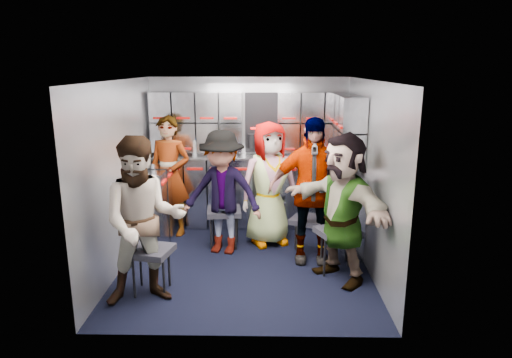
{
  "coord_description": "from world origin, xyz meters",
  "views": [
    {
      "loc": [
        0.22,
        -4.96,
        2.26
      ],
      "look_at": [
        0.12,
        0.35,
        0.93
      ],
      "focal_mm": 32.0,
      "sensor_mm": 36.0,
      "label": 1
    }
  ],
  "objects_px": {
    "attendant_arc_b": "(222,193)",
    "attendant_arc_d": "(311,191)",
    "jump_seat_center": "(269,209)",
    "jump_seat_mid_right": "(309,222)",
    "attendant_arc_c": "(269,184)",
    "attendant_arc_e": "(342,208)",
    "jump_seat_mid_left": "(224,213)",
    "jump_seat_near_right": "(338,234)",
    "jump_seat_near_left": "(151,253)",
    "attendant_arc_a": "(144,222)",
    "attendant_standing": "(170,176)"
  },
  "relations": [
    {
      "from": "jump_seat_mid_right",
      "to": "attendant_arc_c",
      "type": "bearing_deg",
      "value": 143.14
    },
    {
      "from": "attendant_arc_e",
      "to": "jump_seat_mid_left",
      "type": "bearing_deg",
      "value": -158.53
    },
    {
      "from": "jump_seat_mid_right",
      "to": "attendant_standing",
      "type": "relative_size",
      "value": 0.32
    },
    {
      "from": "attendant_arc_a",
      "to": "attendant_arc_c",
      "type": "height_order",
      "value": "attendant_arc_a"
    },
    {
      "from": "jump_seat_mid_right",
      "to": "jump_seat_near_left",
      "type": "bearing_deg",
      "value": -149.08
    },
    {
      "from": "attendant_arc_d",
      "to": "attendant_arc_e",
      "type": "bearing_deg",
      "value": -57.66
    },
    {
      "from": "jump_seat_near_left",
      "to": "jump_seat_mid_right",
      "type": "xyz_separation_m",
      "value": [
        1.68,
        1.01,
        -0.01
      ]
    },
    {
      "from": "jump_seat_center",
      "to": "attendant_arc_d",
      "type": "height_order",
      "value": "attendant_arc_d"
    },
    {
      "from": "attendant_arc_b",
      "to": "jump_seat_center",
      "type": "bearing_deg",
      "value": 54.98
    },
    {
      "from": "jump_seat_near_left",
      "to": "attendant_standing",
      "type": "bearing_deg",
      "value": 94.57
    },
    {
      "from": "jump_seat_mid_left",
      "to": "jump_seat_mid_right",
      "type": "height_order",
      "value": "jump_seat_mid_left"
    },
    {
      "from": "attendant_arc_c",
      "to": "attendant_arc_e",
      "type": "bearing_deg",
      "value": -74.86
    },
    {
      "from": "jump_seat_center",
      "to": "attendant_arc_c",
      "type": "distance_m",
      "value": 0.43
    },
    {
      "from": "jump_seat_near_right",
      "to": "jump_seat_center",
      "type": "bearing_deg",
      "value": 126.34
    },
    {
      "from": "jump_seat_near_left",
      "to": "attendant_arc_d",
      "type": "bearing_deg",
      "value": 26.19
    },
    {
      "from": "attendant_arc_d",
      "to": "attendant_arc_c",
      "type": "bearing_deg",
      "value": 134.46
    },
    {
      "from": "attendant_standing",
      "to": "attendant_arc_b",
      "type": "distance_m",
      "value": 0.99
    },
    {
      "from": "jump_seat_center",
      "to": "attendant_arc_c",
      "type": "relative_size",
      "value": 0.3
    },
    {
      "from": "attendant_arc_d",
      "to": "attendant_arc_e",
      "type": "distance_m",
      "value": 0.56
    },
    {
      "from": "attendant_arc_b",
      "to": "attendant_arc_d",
      "type": "height_order",
      "value": "attendant_arc_d"
    },
    {
      "from": "jump_seat_mid_right",
      "to": "attendant_arc_c",
      "type": "relative_size",
      "value": 0.32
    },
    {
      "from": "attendant_arc_a",
      "to": "attendant_arc_b",
      "type": "bearing_deg",
      "value": 47.3
    },
    {
      "from": "jump_seat_mid_right",
      "to": "attendant_arc_a",
      "type": "xyz_separation_m",
      "value": [
        -1.68,
        -1.19,
        0.41
      ]
    },
    {
      "from": "jump_seat_near_left",
      "to": "attendant_arc_a",
      "type": "relative_size",
      "value": 0.29
    },
    {
      "from": "jump_seat_center",
      "to": "attendant_arc_e",
      "type": "distance_m",
      "value": 1.48
    },
    {
      "from": "jump_seat_near_left",
      "to": "attendant_arc_b",
      "type": "bearing_deg",
      "value": 59.12
    },
    {
      "from": "jump_seat_center",
      "to": "attendant_standing",
      "type": "distance_m",
      "value": 1.4
    },
    {
      "from": "jump_seat_near_left",
      "to": "attendant_arc_b",
      "type": "relative_size",
      "value": 0.31
    },
    {
      "from": "jump_seat_near_left",
      "to": "attendant_arc_a",
      "type": "height_order",
      "value": "attendant_arc_a"
    },
    {
      "from": "jump_seat_center",
      "to": "attendant_arc_a",
      "type": "relative_size",
      "value": 0.29
    },
    {
      "from": "attendant_arc_a",
      "to": "jump_seat_mid_left",
      "type": "bearing_deg",
      "value": 50.33
    },
    {
      "from": "jump_seat_mid_left",
      "to": "attendant_arc_e",
      "type": "bearing_deg",
      "value": -34.08
    },
    {
      "from": "jump_seat_mid_left",
      "to": "jump_seat_near_left",
      "type": "bearing_deg",
      "value": -117.06
    },
    {
      "from": "jump_seat_mid_right",
      "to": "attendant_arc_e",
      "type": "height_order",
      "value": "attendant_arc_e"
    },
    {
      "from": "jump_seat_mid_right",
      "to": "attendant_arc_d",
      "type": "bearing_deg",
      "value": -90.0
    },
    {
      "from": "attendant_arc_c",
      "to": "attendant_arc_e",
      "type": "xyz_separation_m",
      "value": [
        0.76,
        -1.03,
        0.01
      ]
    },
    {
      "from": "jump_seat_near_left",
      "to": "jump_seat_mid_right",
      "type": "bearing_deg",
      "value": 30.92
    },
    {
      "from": "jump_seat_near_right",
      "to": "attendant_arc_b",
      "type": "bearing_deg",
      "value": 157.97
    },
    {
      "from": "jump_seat_center",
      "to": "jump_seat_mid_right",
      "type": "bearing_deg",
      "value": -48.37
    },
    {
      "from": "jump_seat_near_right",
      "to": "attendant_arc_c",
      "type": "relative_size",
      "value": 0.34
    },
    {
      "from": "jump_seat_mid_left",
      "to": "attendant_arc_d",
      "type": "xyz_separation_m",
      "value": [
        1.05,
        -0.41,
        0.41
      ]
    },
    {
      "from": "attendant_arc_e",
      "to": "jump_seat_center",
      "type": "bearing_deg",
      "value": 177.59
    },
    {
      "from": "jump_seat_near_right",
      "to": "attendant_standing",
      "type": "height_order",
      "value": "attendant_standing"
    },
    {
      "from": "jump_seat_center",
      "to": "jump_seat_mid_right",
      "type": "relative_size",
      "value": 0.92
    },
    {
      "from": "jump_seat_center",
      "to": "attendant_standing",
      "type": "bearing_deg",
      "value": 174.44
    },
    {
      "from": "jump_seat_mid_left",
      "to": "attendant_arc_b",
      "type": "relative_size",
      "value": 0.33
    },
    {
      "from": "jump_seat_mid_left",
      "to": "attendant_arc_e",
      "type": "xyz_separation_m",
      "value": [
        1.32,
        -0.9,
        0.36
      ]
    },
    {
      "from": "jump_seat_center",
      "to": "attendant_arc_a",
      "type": "xyz_separation_m",
      "value": [
        -1.2,
        -1.73,
        0.42
      ]
    },
    {
      "from": "jump_seat_mid_left",
      "to": "jump_seat_near_right",
      "type": "xyz_separation_m",
      "value": [
        1.32,
        -0.72,
        0.0
      ]
    },
    {
      "from": "jump_seat_near_left",
      "to": "attendant_arc_c",
      "type": "xyz_separation_m",
      "value": [
        1.2,
        1.37,
        0.37
      ]
    }
  ]
}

